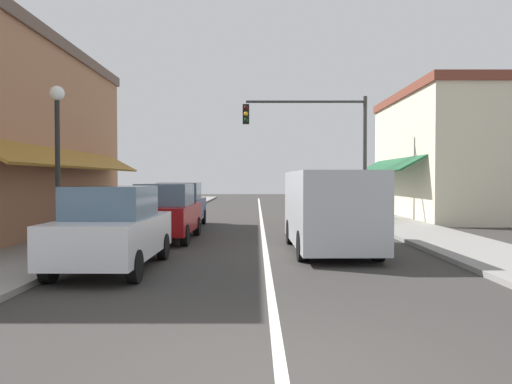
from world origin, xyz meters
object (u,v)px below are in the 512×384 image
Objects in this scene: parked_car_nearest_left at (114,228)px; van_in_lane at (330,208)px; street_lamp_left_near at (58,140)px; parked_car_third_left at (181,205)px; traffic_signal_mast_arm at (323,135)px; parked_car_second_left at (167,212)px.

parked_car_nearest_left is 0.79× the size of van_in_lane.
van_in_lane is 1.25× the size of street_lamp_left_near.
parked_car_third_left is at bearing 125.58° from van_in_lane.
van_in_lane reaches higher than parked_car_nearest_left.
traffic_signal_mast_arm is (1.11, 10.00, 2.81)m from van_in_lane.
parked_car_second_left is 1.00× the size of parked_car_third_left.
parked_car_nearest_left is 1.00× the size of parked_car_third_left.
parked_car_second_left is 0.72× the size of traffic_signal_mast_arm.
traffic_signal_mast_arm is 1.38× the size of street_lamp_left_near.
van_in_lane is (4.95, 2.73, 0.27)m from parked_car_nearest_left.
van_in_lane is (4.95, -6.65, 0.27)m from parked_car_third_left.
parked_car_second_left is 0.79× the size of van_in_lane.
parked_car_third_left is 8.30m from van_in_lane.
parked_car_second_left is 4.29m from parked_car_third_left.
van_in_lane is 10.45m from traffic_signal_mast_arm.
parked_car_second_left is at bearing 152.45° from van_in_lane.
traffic_signal_mast_arm reaches higher than parked_car_nearest_left.
parked_car_nearest_left is 3.17m from street_lamp_left_near.
van_in_lane reaches higher than parked_car_second_left.
parked_car_nearest_left is 0.72× the size of traffic_signal_mast_arm.
street_lamp_left_near is (-1.80, -7.70, 1.99)m from parked_car_third_left.
street_lamp_left_near is at bearing 137.64° from parked_car_nearest_left.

